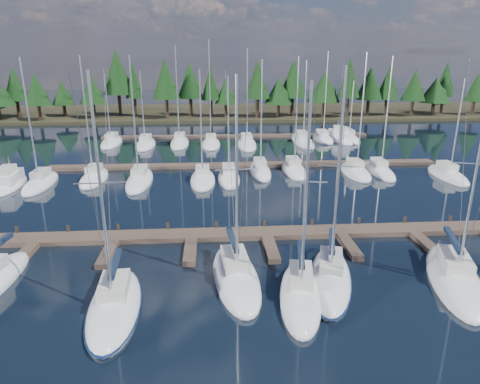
{
  "coord_description": "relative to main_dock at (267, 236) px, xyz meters",
  "views": [
    {
      "loc": [
        -4.24,
        -13.69,
        14.23
      ],
      "look_at": [
        -1.85,
        22.0,
        2.44
      ],
      "focal_mm": 32.0,
      "sensor_mm": 36.0,
      "label": 1
    }
  ],
  "objects": [
    {
      "name": "front_sailboat_3",
      "position": [
        0.91,
        -8.74,
        0.09
      ],
      "size": [
        3.87,
        8.7,
        13.67
      ],
      "color": "white",
      "rests_on": "ground"
    },
    {
      "name": "tree_line",
      "position": [
        -3.45,
        62.93,
        7.17
      ],
      "size": [
        184.15,
        11.57,
        14.06
      ],
      "color": "black",
      "rests_on": "far_shore"
    },
    {
      "name": "back_sailboat_rows",
      "position": [
        -0.36,
        27.27,
        0.06
      ],
      "size": [
        49.61,
        32.43,
        16.73
      ],
      "color": "white",
      "rests_on": "ground"
    },
    {
      "name": "front_sailboat_5",
      "position": [
        11.27,
        -7.48,
        0.08
      ],
      "size": [
        5.76,
        10.32,
        14.59
      ],
      "color": "white",
      "rests_on": "ground"
    },
    {
      "name": "back_docks",
      "position": [
        0.0,
        32.23,
        -0.0
      ],
      "size": [
        50.0,
        21.8,
        0.4
      ],
      "color": "brown",
      "rests_on": "ground"
    },
    {
      "name": "far_shore",
      "position": [
        0.0,
        72.64,
        0.1
      ],
      "size": [
        220.0,
        30.0,
        0.6
      ],
      "primitive_type": "cube",
      "color": "#312D1B",
      "rests_on": "ground"
    },
    {
      "name": "motor_yacht_right",
      "position": [
        17.03,
        38.25,
        0.26
      ],
      "size": [
        3.98,
        8.56,
        4.11
      ],
      "color": "white",
      "rests_on": "ground"
    },
    {
      "name": "main_dock",
      "position": [
        0.0,
        0.0,
        0.0
      ],
      "size": [
        44.0,
        6.13,
        0.9
      ],
      "color": "brown",
      "rests_on": "ground"
    },
    {
      "name": "front_sailboat_1",
      "position": [
        -10.04,
        -9.25,
        0.08
      ],
      "size": [
        3.64,
        9.16,
        14.23
      ],
      "color": "white",
      "rests_on": "ground"
    },
    {
      "name": "front_sailboat_2",
      "position": [
        -2.86,
        -6.33,
        0.08
      ],
      "size": [
        3.7,
        9.4,
        13.86
      ],
      "color": "white",
      "rests_on": "ground"
    },
    {
      "name": "motor_yacht_left",
      "position": [
        -26.65,
        15.64,
        0.23
      ],
      "size": [
        3.12,
        7.91,
        3.86
      ],
      "color": "white",
      "rests_on": "ground"
    },
    {
      "name": "front_sailboat_4",
      "position": [
        3.22,
        -6.97,
        0.08
      ],
      "size": [
        5.05,
        9.75,
        14.34
      ],
      "color": "white",
      "rests_on": "ground"
    },
    {
      "name": "ground",
      "position": [
        0.0,
        12.64,
        -0.2
      ],
      "size": [
        260.0,
        260.0,
        0.0
      ],
      "primitive_type": "plane",
      "color": "black",
      "rests_on": "ground"
    }
  ]
}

